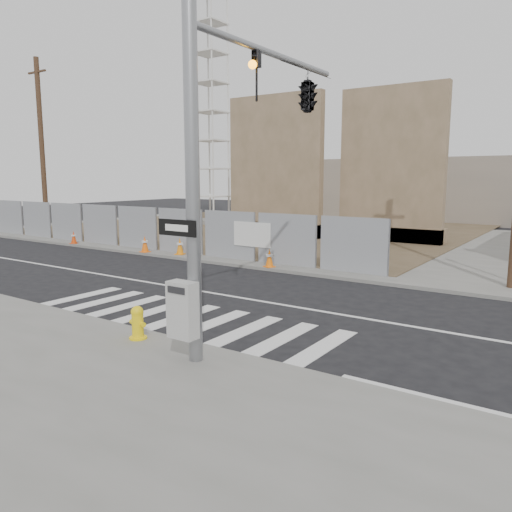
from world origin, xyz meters
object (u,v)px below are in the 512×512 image
Objects in this scene: signal_pole at (275,119)px; traffic_cone_c at (180,246)px; traffic_cone_b at (145,244)px; traffic_cone_d at (269,258)px; fire_hydrant at (138,322)px; traffic_cone_a at (74,237)px; crane_tower at (210,99)px.

signal_pole is 9.41× the size of traffic_cone_c.
traffic_cone_b reaches higher than traffic_cone_d.
fire_hydrant is 1.09× the size of traffic_cone_a.
fire_hydrant is 0.95× the size of traffic_cone_b.
traffic_cone_a is 0.88× the size of traffic_cone_c.
traffic_cone_d is (-2.33, 8.77, -0.01)m from fire_hydrant.
crane_tower is 20.35m from traffic_cone_d.
signal_pole is 13.34m from traffic_cone_b.
crane_tower is at bearing 132.57° from signal_pole.
traffic_cone_c is at bearing 148.12° from fire_hydrant.
crane_tower is 16.70m from traffic_cone_b.
fire_hydrant is 16.84m from traffic_cone_a.
crane_tower is 15.45m from traffic_cone_a.
traffic_cone_c is at bearing 3.14° from traffic_cone_a.
traffic_cone_d is at bearing 0.00° from traffic_cone_a.
fire_hydrant is at bearing -43.87° from traffic_cone_b.
traffic_cone_b is at bearing -180.00° from traffic_cone_d.
traffic_cone_d is at bearing -4.45° from traffic_cone_c.
traffic_cone_a is 0.94× the size of traffic_cone_d.
traffic_cone_c is (1.81, 0.39, -0.00)m from traffic_cone_b.
traffic_cone_d is (13.32, -12.78, -8.56)m from crane_tower.
traffic_cone_d is (6.79, 0.00, -0.03)m from traffic_cone_b.
traffic_cone_b is 1.08× the size of traffic_cone_d.
traffic_cone_a is (-16.22, 6.27, -4.34)m from signal_pole.
signal_pole is at bearing -35.99° from traffic_cone_c.
crane_tower is 25.98× the size of traffic_cone_d.
traffic_cone_a is (-14.38, 8.77, -0.03)m from fire_hydrant.
traffic_cone_b is (6.53, -12.78, -8.54)m from crane_tower.
traffic_cone_b is 1.01× the size of traffic_cone_c.
signal_pole is at bearing 73.13° from fire_hydrant.
signal_pole is 10.65× the size of traffic_cone_a.
fire_hydrant is at bearing -75.12° from traffic_cone_d.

